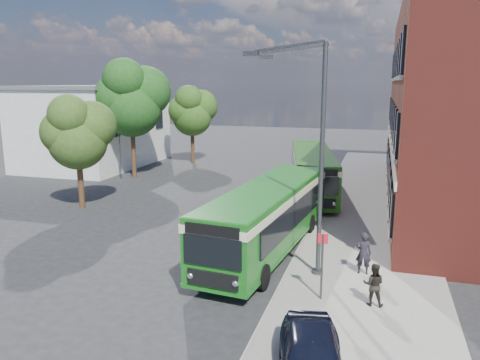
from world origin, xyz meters
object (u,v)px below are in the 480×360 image
(street_lamp, at_px, (312,157))
(parked_car, at_px, (312,360))
(bus_front, at_px, (269,212))
(bus_rear, at_px, (312,168))

(street_lamp, height_order, parked_car, street_lamp)
(street_lamp, xyz_separation_m, bus_front, (-2.19, 2.36, -2.96))
(street_lamp, relative_size, parked_car, 2.20)
(street_lamp, bearing_deg, parked_car, -80.95)
(parked_car, bearing_deg, bus_rear, 86.71)
(street_lamp, xyz_separation_m, bus_rear, (-1.90, 13.96, -2.96))
(bus_front, distance_m, bus_rear, 11.60)
(bus_rear, bearing_deg, street_lamp, -82.25)
(street_lamp, relative_size, bus_rear, 0.71)
(street_lamp, distance_m, bus_front, 4.37)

